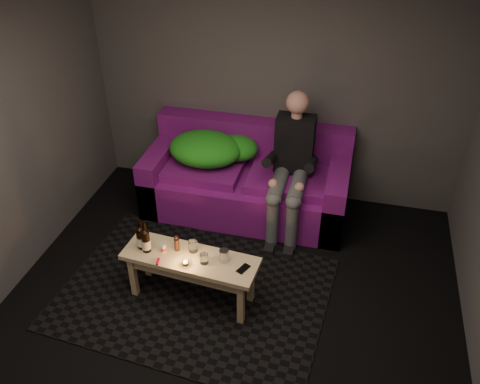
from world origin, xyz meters
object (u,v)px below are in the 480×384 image
object	(u,v)px
sofa	(247,181)
beer_bottle_a	(141,237)
beer_bottle_b	(146,240)
steel_cup	(224,256)
person	(291,163)
coffee_table	(191,264)

from	to	relation	value
sofa	beer_bottle_a	size ratio (longest dim) A/B	7.08
beer_bottle_b	steel_cup	distance (m)	0.69
person	steel_cup	xyz separation A→B (m)	(-0.35, -1.28, -0.21)
person	steel_cup	bearing A→B (deg)	-105.31
steel_cup	beer_bottle_a	bearing A→B (deg)	-179.39
sofa	beer_bottle_a	bearing A→B (deg)	-112.31
coffee_table	beer_bottle_a	xyz separation A→B (m)	(-0.45, 0.02, 0.20)
person	beer_bottle_a	bearing A→B (deg)	-130.29
beer_bottle_a	beer_bottle_b	bearing A→B (deg)	-27.14
sofa	steel_cup	xyz separation A→B (m)	(0.14, -1.46, 0.20)
person	sofa	bearing A→B (deg)	160.31
coffee_table	steel_cup	bearing A→B (deg)	4.88
person	beer_bottle_b	xyz separation A→B (m)	(-1.03, -1.32, -0.15)
steel_cup	coffee_table	bearing A→B (deg)	-175.12
coffee_table	beer_bottle_b	world-z (taller)	beer_bottle_b
person	beer_bottle_b	bearing A→B (deg)	-128.11
sofa	person	bearing A→B (deg)	-19.69
sofa	beer_bottle_b	xyz separation A→B (m)	(-0.54, -1.49, 0.26)
beer_bottle_a	person	bearing A→B (deg)	49.71
beer_bottle_a	steel_cup	xyz separation A→B (m)	(0.74, 0.01, -0.06)
person	steel_cup	world-z (taller)	person
person	coffee_table	distance (m)	1.50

